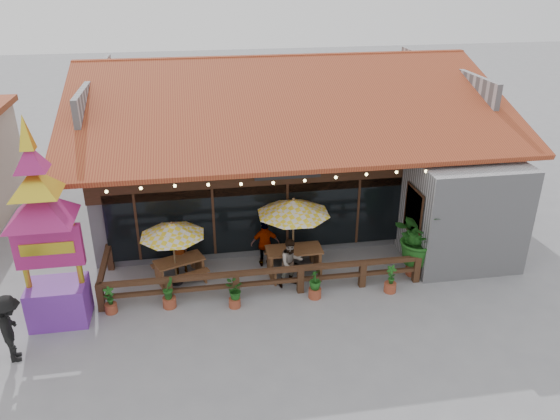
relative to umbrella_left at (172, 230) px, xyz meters
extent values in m
plane|color=gray|center=(4.33, -0.65, -1.92)|extent=(100.00, 100.00, 0.00)
cube|color=#A5A5AA|center=(4.33, 6.35, 0.08)|extent=(14.00, 10.00, 4.00)
cube|color=#3D1F13|center=(2.83, 1.27, 1.28)|extent=(11.00, 0.16, 1.60)
cube|color=black|center=(2.83, 1.25, -0.42)|extent=(10.00, 0.12, 2.40)
cube|color=#F9B770|center=(2.83, 1.45, -0.42)|extent=(9.80, 0.05, 2.20)
cube|color=#A5A5AA|center=(9.58, 0.00, -0.12)|extent=(3.50, 2.70, 3.60)
cube|color=#B51C26|center=(7.77, -0.15, 0.08)|extent=(0.06, 1.20, 1.50)
cube|color=#3D1F13|center=(7.76, -0.15, 0.08)|extent=(0.04, 1.34, 1.64)
cube|color=#A24824|center=(4.33, 2.85, 2.98)|extent=(15.50, 7.05, 2.37)
cube|color=#A24824|center=(4.33, 9.85, 2.98)|extent=(15.50, 7.05, 2.37)
cube|color=#A24824|center=(4.33, 6.35, 4.10)|extent=(15.50, 0.30, 0.12)
cube|color=#A5A5AA|center=(-2.67, 6.35, 2.78)|extent=(0.20, 9.00, 1.80)
cube|color=#A5A5AA|center=(11.33, 6.35, 2.78)|extent=(0.20, 9.00, 1.80)
cube|color=black|center=(3.83, 1.15, 1.28)|extent=(2.20, 0.10, 0.55)
cube|color=silver|center=(3.83, 1.09, 1.28)|extent=(1.80, 0.02, 0.25)
cube|color=#3D1F13|center=(-1.17, 1.21, -0.42)|extent=(0.08, 0.08, 2.40)
cube|color=#3D1F13|center=(1.33, 1.21, -0.42)|extent=(0.08, 0.08, 2.40)
cube|color=#3D1F13|center=(3.83, 1.21, -0.42)|extent=(0.08, 0.08, 2.40)
cube|color=#3D1F13|center=(6.33, 1.21, -0.42)|extent=(0.08, 0.08, 2.40)
sphere|color=#FFED8C|center=(-1.67, -0.57, 1.63)|extent=(0.09, 0.09, 0.09)
sphere|color=#FFED8C|center=(-0.72, -0.57, 1.67)|extent=(0.09, 0.09, 0.09)
sphere|color=#FFED8C|center=(0.23, -0.57, 1.68)|extent=(0.09, 0.09, 0.09)
sphere|color=#FFED8C|center=(1.18, -0.57, 1.65)|extent=(0.09, 0.09, 0.09)
sphere|color=#FFED8C|center=(2.13, -0.57, 1.61)|extent=(0.09, 0.09, 0.09)
sphere|color=#FFED8C|center=(3.08, -0.57, 1.58)|extent=(0.09, 0.09, 0.09)
sphere|color=#FFED8C|center=(4.03, -0.57, 1.59)|extent=(0.09, 0.09, 0.09)
sphere|color=#FFED8C|center=(4.98, -0.57, 1.63)|extent=(0.09, 0.09, 0.09)
sphere|color=#FFED8C|center=(5.93, -0.57, 1.67)|extent=(0.09, 0.09, 0.09)
sphere|color=#FFED8C|center=(6.88, -0.57, 1.68)|extent=(0.09, 0.09, 0.09)
sphere|color=#FFED8C|center=(7.83, -0.57, 1.65)|extent=(0.09, 0.09, 0.09)
cube|color=#492D1A|center=(-2.17, -1.15, -1.47)|extent=(0.20, 0.20, 0.90)
cube|color=#492D1A|center=(-0.17, -1.15, -1.47)|extent=(0.20, 0.20, 0.90)
cube|color=#492D1A|center=(1.83, -1.15, -1.47)|extent=(0.20, 0.20, 0.90)
cube|color=#492D1A|center=(3.83, -1.15, -1.47)|extent=(0.20, 0.20, 0.90)
cube|color=#492D1A|center=(5.83, -1.15, -1.47)|extent=(0.20, 0.20, 0.90)
cube|color=#492D1A|center=(7.63, -1.15, -1.47)|extent=(0.20, 0.20, 0.90)
cube|color=#492D1A|center=(2.73, -1.15, -1.07)|extent=(9.80, 0.16, 0.14)
cube|color=#492D1A|center=(2.73, -1.15, -1.47)|extent=(9.80, 0.12, 0.12)
cube|color=#492D1A|center=(-2.17, 0.10, -1.07)|extent=(0.16, 2.50, 0.14)
cube|color=#492D1A|center=(-2.17, 1.25, -1.47)|extent=(0.20, 0.20, 0.90)
cylinder|color=brown|center=(0.00, 0.00, -0.89)|extent=(0.05, 0.05, 2.07)
cone|color=yellow|center=(0.00, 0.00, 0.01)|extent=(2.74, 2.74, 0.40)
sphere|color=brown|center=(0.00, 0.00, 0.24)|extent=(0.09, 0.09, 0.09)
cylinder|color=black|center=(0.00, 0.00, -1.89)|extent=(0.40, 0.40, 0.05)
cylinder|color=brown|center=(3.87, 0.33, -0.71)|extent=(0.06, 0.06, 2.43)
cone|color=yellow|center=(3.87, 0.33, 0.35)|extent=(3.11, 3.11, 0.47)
sphere|color=brown|center=(3.87, 0.33, 0.61)|extent=(0.11, 0.11, 0.11)
cylinder|color=black|center=(3.87, 0.33, -1.89)|extent=(0.46, 0.46, 0.06)
cube|color=brown|center=(0.13, 0.20, -1.20)|extent=(1.71, 1.22, 0.06)
cube|color=brown|center=(-0.51, -0.04, -1.56)|extent=(0.31, 0.66, 0.72)
cube|color=brown|center=(0.76, 0.43, -1.56)|extent=(0.31, 0.66, 0.72)
cube|color=brown|center=(0.31, -0.30, -1.49)|extent=(1.55, 0.79, 0.05)
cube|color=brown|center=(-0.06, 0.70, -1.49)|extent=(1.55, 0.79, 0.05)
cube|color=brown|center=(3.85, 0.06, -1.08)|extent=(1.83, 0.87, 0.07)
cube|color=brown|center=(3.05, 0.05, -1.50)|extent=(0.10, 0.80, 0.84)
cube|color=brown|center=(4.65, 0.06, -1.50)|extent=(0.10, 0.80, 0.84)
cube|color=brown|center=(3.85, -0.57, -1.42)|extent=(1.83, 0.33, 0.06)
cube|color=brown|center=(3.84, 0.68, -1.42)|extent=(1.83, 0.33, 0.06)
cube|color=#6B2A9C|center=(-3.25, -1.45, -1.32)|extent=(1.61, 1.21, 1.20)
cube|color=#991C5E|center=(-3.25, -1.45, 0.49)|extent=(1.81, 0.26, 1.20)
cube|color=gold|center=(-3.25, -1.59, 0.49)|extent=(1.41, 0.03, 0.35)
cylinder|color=gold|center=(-3.95, -1.45, 0.29)|extent=(0.16, 0.16, 2.01)
cylinder|color=gold|center=(-2.55, -1.45, 0.29)|extent=(0.16, 0.16, 2.01)
pyramid|color=#991C5E|center=(-3.25, -1.45, 2.10)|extent=(2.42, 2.42, 0.80)
pyramid|color=gold|center=(-3.25, -1.45, 2.75)|extent=(1.71, 1.71, 0.70)
pyramid|color=#991C5E|center=(-3.25, -1.45, 3.40)|extent=(1.11, 1.11, 0.70)
pyramid|color=gold|center=(-3.25, -1.45, 4.15)|extent=(0.50, 0.50, 0.90)
cylinder|color=brown|center=(7.78, -0.71, -1.69)|extent=(0.62, 0.62, 0.46)
imported|color=#1B5719|center=(7.78, -0.71, -0.53)|extent=(2.12, 2.01, 1.87)
sphere|color=#1B5719|center=(7.94, -0.82, -0.88)|extent=(0.62, 0.62, 0.62)
sphere|color=#1B5719|center=(7.66, -0.57, -0.68)|extent=(0.54, 0.54, 0.54)
imported|color=#3D1F13|center=(0.14, 0.63, -1.11)|extent=(0.68, 0.55, 1.62)
imported|color=#3D1F13|center=(3.60, -0.73, -1.10)|extent=(0.94, 0.82, 1.64)
imported|color=#3D1F13|center=(2.98, 0.67, -1.10)|extent=(0.97, 0.42, 1.65)
imported|color=black|center=(-4.09, -3.01, -0.97)|extent=(0.99, 1.36, 1.89)
cylinder|color=brown|center=(-1.89, -1.30, -1.78)|extent=(0.36, 0.36, 0.29)
imported|color=#1B5719|center=(-1.89, -1.30, -1.34)|extent=(0.36, 0.30, 0.59)
cylinder|color=brown|center=(-0.20, -1.30, -1.76)|extent=(0.40, 0.40, 0.32)
imported|color=#1B5719|center=(-0.20, -1.30, -1.27)|extent=(0.39, 0.44, 0.66)
cylinder|color=brown|center=(1.73, -1.62, -1.78)|extent=(0.35, 0.35, 0.28)
imported|color=#1B5719|center=(1.73, -1.62, -1.34)|extent=(0.58, 0.52, 0.58)
cylinder|color=brown|center=(4.21, -1.53, -1.76)|extent=(0.39, 0.39, 0.31)
imported|color=#1B5719|center=(4.21, -1.53, -1.28)|extent=(0.51, 0.51, 0.65)
cylinder|color=brown|center=(6.60, -1.60, -1.77)|extent=(0.38, 0.38, 0.30)
imported|color=#1B5719|center=(6.60, -1.60, -1.30)|extent=(0.39, 0.40, 0.63)
camera|label=1|loc=(0.82, -15.31, 7.59)|focal=35.00mm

